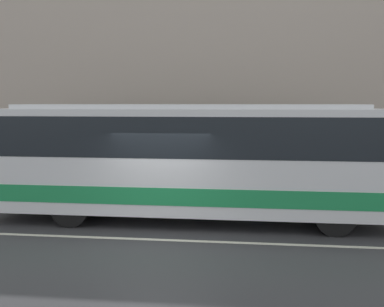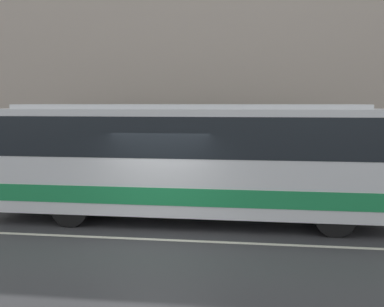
# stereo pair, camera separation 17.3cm
# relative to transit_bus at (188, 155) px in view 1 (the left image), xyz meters

# --- Properties ---
(ground_plane) EXTENTS (60.00, 60.00, 0.00)m
(ground_plane) POSITION_rel_transit_bus_xyz_m (-0.53, -1.93, -1.81)
(ground_plane) COLOR #38383A
(sidewalk) EXTENTS (60.00, 2.60, 0.13)m
(sidewalk) POSITION_rel_transit_bus_xyz_m (-0.53, 3.36, -1.74)
(sidewalk) COLOR #A09E99
(sidewalk) RESTS_ON ground_plane
(building_facade) EXTENTS (60.00, 0.35, 11.98)m
(building_facade) POSITION_rel_transit_bus_xyz_m (-0.53, 4.80, 3.98)
(building_facade) COLOR #B7A899
(building_facade) RESTS_ON ground_plane
(lane_stripe) EXTENTS (54.00, 0.14, 0.01)m
(lane_stripe) POSITION_rel_transit_bus_xyz_m (-0.53, -1.93, -1.80)
(lane_stripe) COLOR beige
(lane_stripe) RESTS_ON ground_plane
(transit_bus) EXTENTS (10.75, 2.57, 3.20)m
(transit_bus) POSITION_rel_transit_bus_xyz_m (0.00, 0.00, 0.00)
(transit_bus) COLOR white
(transit_bus) RESTS_ON ground_plane
(pedestrian_waiting) EXTENTS (0.36, 0.36, 1.65)m
(pedestrian_waiting) POSITION_rel_transit_bus_xyz_m (2.09, 2.90, -0.91)
(pedestrian_waiting) COLOR navy
(pedestrian_waiting) RESTS_ON sidewalk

